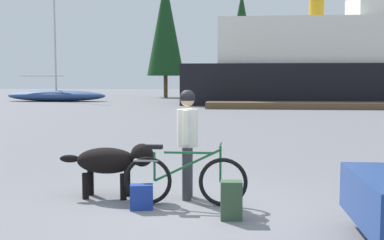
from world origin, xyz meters
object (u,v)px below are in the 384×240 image
at_px(person_cyclist, 187,134).
at_px(handbag_pannier, 142,197).
at_px(bicycle, 184,179).
at_px(backpack, 231,200).
at_px(sailboat_moored, 56,95).
at_px(ferry_boat, 359,64).
at_px(dog, 112,161).

bearing_deg(person_cyclist, handbag_pannier, -130.40).
height_order(bicycle, backpack, bicycle).
bearing_deg(backpack, sailboat_moored, 114.69).
bearing_deg(bicycle, person_cyclist, 88.99).
relative_size(bicycle, handbag_pannier, 5.09).
bearing_deg(ferry_boat, dog, -110.29).
relative_size(backpack, handbag_pannier, 1.43).
relative_size(dog, sailboat_moored, 0.16).
bearing_deg(handbag_pannier, dog, 132.77).
bearing_deg(handbag_pannier, ferry_boat, 71.10).
xyz_separation_m(handbag_pannier, ferry_boat, (10.26, 29.95, 2.78)).
bearing_deg(handbag_pannier, sailboat_moored, 113.04).
xyz_separation_m(bicycle, backpack, (0.69, -0.64, -0.13)).
height_order(bicycle, person_cyclist, person_cyclist).
distance_m(handbag_pannier, ferry_boat, 31.78).
height_order(person_cyclist, sailboat_moored, sailboat_moored).
relative_size(ferry_boat, sailboat_moored, 2.78).
xyz_separation_m(person_cyclist, backpack, (0.68, -1.05, -0.75)).
bearing_deg(dog, backpack, -28.44).
bearing_deg(ferry_boat, bicycle, -108.07).
distance_m(backpack, sailboat_moored, 35.26).
height_order(person_cyclist, handbag_pannier, person_cyclist).
height_order(dog, ferry_boat, ferry_boat).
distance_m(person_cyclist, dog, 1.24).
bearing_deg(handbag_pannier, person_cyclist, 49.60).
relative_size(bicycle, backpack, 3.55).
relative_size(bicycle, ferry_boat, 0.07).
bearing_deg(backpack, bicycle, 137.09).
height_order(handbag_pannier, ferry_boat, ferry_boat).
distance_m(person_cyclist, handbag_pannier, 1.22).
xyz_separation_m(dog, handbag_pannier, (0.58, -0.63, -0.39)).
distance_m(ferry_boat, sailboat_moored, 23.91).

